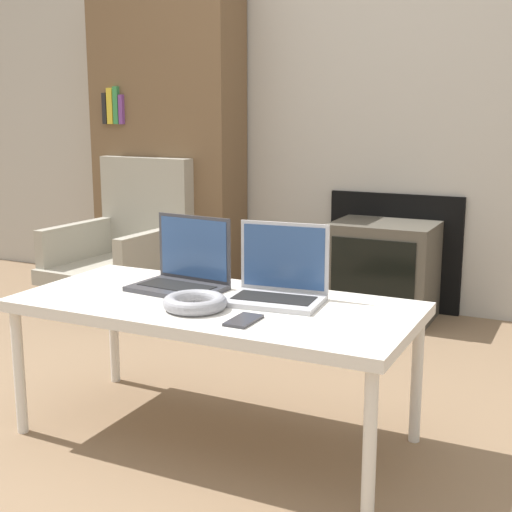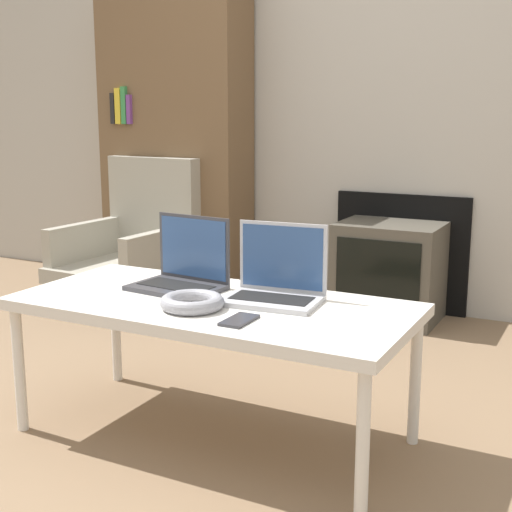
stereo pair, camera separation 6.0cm
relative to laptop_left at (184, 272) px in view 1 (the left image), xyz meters
name	(u,v)px [view 1 (the left image)]	position (x,y,z in m)	size (l,w,h in m)	color
ground_plane	(184,462)	(0.17, -0.30, -0.51)	(14.00, 14.00, 0.00)	#7A6047
wall_back	(384,61)	(0.17, 1.69, 0.78)	(7.00, 0.08, 2.60)	#ADA89E
table	(214,312)	(0.17, -0.10, -0.09)	(1.26, 0.58, 0.46)	silver
laptop_left	(184,272)	(0.00, 0.00, 0.00)	(0.31, 0.23, 0.24)	#38383D
laptop_right	(278,282)	(0.35, 0.00, 0.00)	(0.31, 0.23, 0.24)	#B2B2B7
headphones	(195,302)	(0.17, -0.21, -0.04)	(0.19, 0.19, 0.04)	gray
phone	(244,320)	(0.36, -0.26, -0.05)	(0.07, 0.13, 0.01)	#333338
tv	(383,271)	(0.28, 1.45, -0.27)	(0.51, 0.39, 0.49)	#4C473D
armchair	(130,239)	(-1.06, 1.15, -0.16)	(0.61, 0.69, 0.78)	gray
bookshelf	(168,139)	(-1.02, 1.49, 0.36)	(0.86, 0.32, 1.75)	brown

